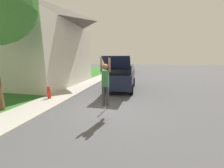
% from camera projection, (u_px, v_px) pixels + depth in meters
% --- Properties ---
extents(ground_plane, '(120.00, 120.00, 0.00)m').
position_uv_depth(ground_plane, '(106.00, 111.00, 6.10)').
color(ground_plane, '#49494C').
extents(lawn, '(10.00, 80.00, 0.08)m').
position_uv_depth(lawn, '(49.00, 82.00, 13.50)').
color(lawn, '#2D6B28').
rests_on(lawn, ground_plane).
extents(sidewalk, '(1.80, 80.00, 0.10)m').
position_uv_depth(sidewalk, '(87.00, 84.00, 12.59)').
color(sidewalk, '#ADA89E').
rests_on(sidewalk, ground_plane).
extents(house, '(9.01, 8.60, 8.15)m').
position_uv_depth(house, '(35.00, 40.00, 12.09)').
color(house, beige).
rests_on(house, lawn).
extents(suv_parked, '(2.07, 5.42, 2.67)m').
position_uv_depth(suv_parked, '(122.00, 76.00, 10.39)').
color(suv_parked, black).
rests_on(suv_parked, ground_plane).
extents(car_down_street, '(1.86, 4.37, 1.41)m').
position_uv_depth(car_down_street, '(129.00, 69.00, 24.13)').
color(car_down_street, navy).
rests_on(car_down_street, ground_plane).
extents(skateboarder, '(0.41, 0.22, 1.94)m').
position_uv_depth(skateboarder, '(105.00, 82.00, 4.89)').
color(skateboarder, '#38383D').
rests_on(skateboarder, ground_plane).
extents(skateboard, '(0.24, 0.78, 0.25)m').
position_uv_depth(skateboard, '(102.00, 113.00, 4.99)').
color(skateboard, black).
rests_on(skateboard, ground_plane).
extents(fire_hydrant, '(0.20, 0.20, 0.76)m').
position_uv_depth(fire_hydrant, '(49.00, 93.00, 7.65)').
color(fire_hydrant, red).
rests_on(fire_hydrant, sidewalk).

